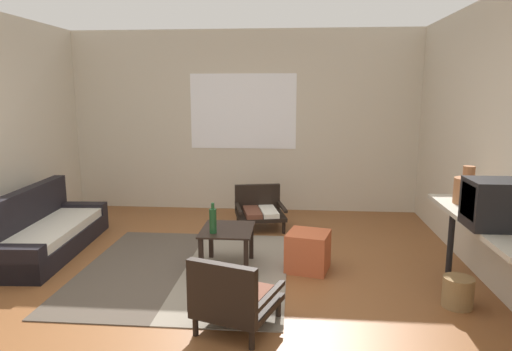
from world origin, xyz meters
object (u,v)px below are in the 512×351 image
at_px(armchair_striped_foreground, 233,298).
at_px(armchair_by_window, 259,208).
at_px(crt_television, 506,204).
at_px(wicker_basket, 458,292).
at_px(coffee_table, 227,236).
at_px(ottoman_orange, 308,251).
at_px(console_shelf, 489,228).
at_px(glass_bottle, 213,220).
at_px(clay_vase, 468,189).
at_px(couch, 44,233).

bearing_deg(armchair_striped_foreground, armchair_by_window, 90.31).
xyz_separation_m(crt_television, wicker_basket, (-0.17, 0.32, -0.85)).
distance_m(coffee_table, crt_television, 2.54).
relative_size(coffee_table, ottoman_orange, 1.53).
relative_size(console_shelf, glass_bottle, 5.84).
bearing_deg(clay_vase, armchair_striped_foreground, -153.49).
bearing_deg(couch, armchair_by_window, 26.45).
relative_size(armchair_by_window, clay_vase, 2.14).
bearing_deg(ottoman_orange, clay_vase, -11.06).
relative_size(armchair_striped_foreground, clay_vase, 2.17).
xyz_separation_m(armchair_by_window, ottoman_orange, (0.61, -1.45, -0.06)).
xyz_separation_m(ottoman_orange, wicker_basket, (1.24, -0.72, -0.07)).
bearing_deg(clay_vase, wicker_basket, -111.29).
bearing_deg(console_shelf, coffee_table, 161.17).
relative_size(couch, crt_television, 3.47).
height_order(ottoman_orange, crt_television, crt_television).
relative_size(armchair_by_window, ottoman_orange, 1.82).
distance_m(console_shelf, clay_vase, 0.55).
xyz_separation_m(clay_vase, wicker_basket, (-0.17, -0.44, -0.80)).
bearing_deg(coffee_table, couch, 171.89).
height_order(couch, wicker_basket, couch).
bearing_deg(glass_bottle, wicker_basket, -13.90).
relative_size(armchair_striped_foreground, glass_bottle, 2.45).
distance_m(armchair_by_window, crt_television, 3.29).
bearing_deg(armchair_by_window, ottoman_orange, -67.21).
bearing_deg(ottoman_orange, wicker_basket, -30.02).
bearing_deg(console_shelf, couch, 166.28).
distance_m(ottoman_orange, glass_bottle, 1.02).
distance_m(coffee_table, armchair_by_window, 1.50).
bearing_deg(crt_television, glass_bottle, 159.90).
height_order(coffee_table, console_shelf, console_shelf).
xyz_separation_m(couch, glass_bottle, (2.02, -0.46, 0.33)).
bearing_deg(clay_vase, console_shelf, -90.00).
xyz_separation_m(armchair_striped_foreground, glass_bottle, (-0.35, 1.10, 0.29)).
relative_size(console_shelf, clay_vase, 5.18).
bearing_deg(wicker_basket, armchair_striped_foreground, -163.03).
bearing_deg(ottoman_orange, console_shelf, -29.10).
xyz_separation_m(armchair_by_window, armchair_striped_foreground, (0.01, -2.73, 0.01)).
xyz_separation_m(ottoman_orange, console_shelf, (1.42, -0.79, 0.52)).
bearing_deg(glass_bottle, armchair_striped_foreground, -72.47).
bearing_deg(wicker_basket, ottoman_orange, 149.98).
xyz_separation_m(console_shelf, wicker_basket, (-0.17, 0.07, -0.59)).
relative_size(couch, console_shelf, 1.08).
distance_m(couch, crt_television, 4.64).
xyz_separation_m(coffee_table, armchair_by_window, (0.21, 1.48, -0.08)).
xyz_separation_m(coffee_table, ottoman_orange, (0.83, 0.02, -0.14)).
distance_m(armchair_striped_foreground, wicker_basket, 1.93).
distance_m(couch, ottoman_orange, 2.98).
bearing_deg(armchair_by_window, clay_vase, -40.48).
relative_size(couch, armchair_striped_foreground, 2.57).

